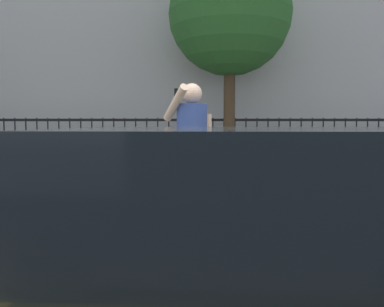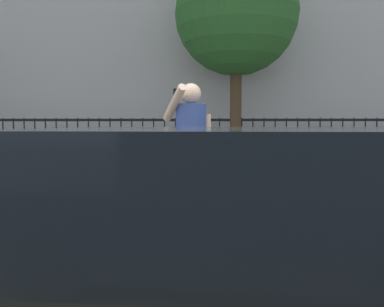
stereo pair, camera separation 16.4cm
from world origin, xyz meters
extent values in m
plane|color=#333338|center=(0.00, 0.00, 0.00)|extent=(60.00, 60.00, 0.00)
cube|color=#9E9B93|center=(0.00, 2.20, 0.07)|extent=(28.00, 4.40, 0.15)
cube|color=#BCB7B2|center=(0.00, 8.50, 4.59)|extent=(28.00, 4.00, 9.19)
cube|color=black|center=(0.00, 5.90, 1.55)|extent=(12.00, 0.04, 0.06)
cylinder|color=black|center=(-4.47, 5.90, 0.80)|extent=(0.03, 0.03, 1.60)
cylinder|color=black|center=(-4.21, 5.90, 0.80)|extent=(0.03, 0.03, 1.60)
cylinder|color=black|center=(-3.96, 5.90, 0.80)|extent=(0.03, 0.03, 1.60)
cylinder|color=black|center=(-3.70, 5.90, 0.80)|extent=(0.03, 0.03, 1.60)
cylinder|color=black|center=(-3.45, 5.90, 0.80)|extent=(0.03, 0.03, 1.60)
cylinder|color=black|center=(-3.19, 5.90, 0.80)|extent=(0.03, 0.03, 1.60)
cylinder|color=black|center=(-2.94, 5.90, 0.80)|extent=(0.03, 0.03, 1.60)
cylinder|color=black|center=(-2.68, 5.90, 0.80)|extent=(0.03, 0.03, 1.60)
cylinder|color=black|center=(-2.43, 5.90, 0.80)|extent=(0.03, 0.03, 1.60)
cylinder|color=black|center=(-2.17, 5.90, 0.80)|extent=(0.03, 0.03, 1.60)
cylinder|color=black|center=(-1.91, 5.90, 0.80)|extent=(0.03, 0.03, 1.60)
cylinder|color=black|center=(-1.66, 5.90, 0.80)|extent=(0.03, 0.03, 1.60)
cylinder|color=black|center=(-1.40, 5.90, 0.80)|extent=(0.03, 0.03, 1.60)
cylinder|color=black|center=(-1.15, 5.90, 0.80)|extent=(0.03, 0.03, 1.60)
cylinder|color=black|center=(-0.89, 5.90, 0.80)|extent=(0.03, 0.03, 1.60)
cylinder|color=black|center=(-0.64, 5.90, 0.80)|extent=(0.03, 0.03, 1.60)
cylinder|color=black|center=(-0.38, 5.90, 0.80)|extent=(0.03, 0.03, 1.60)
cylinder|color=black|center=(-0.13, 5.90, 0.80)|extent=(0.03, 0.03, 1.60)
cylinder|color=black|center=(0.13, 5.90, 0.80)|extent=(0.03, 0.03, 1.60)
cylinder|color=black|center=(0.38, 5.90, 0.80)|extent=(0.03, 0.03, 1.60)
cylinder|color=black|center=(0.64, 5.90, 0.80)|extent=(0.03, 0.03, 1.60)
cylinder|color=black|center=(0.89, 5.90, 0.80)|extent=(0.03, 0.03, 1.60)
cylinder|color=black|center=(1.15, 5.90, 0.80)|extent=(0.03, 0.03, 1.60)
cylinder|color=black|center=(1.40, 5.90, 0.80)|extent=(0.03, 0.03, 1.60)
cylinder|color=black|center=(1.66, 5.90, 0.80)|extent=(0.03, 0.03, 1.60)
cylinder|color=black|center=(1.91, 5.90, 0.80)|extent=(0.03, 0.03, 1.60)
cylinder|color=black|center=(2.17, 5.90, 0.80)|extent=(0.03, 0.03, 1.60)
cylinder|color=black|center=(2.43, 5.90, 0.80)|extent=(0.03, 0.03, 1.60)
cylinder|color=black|center=(2.68, 5.90, 0.80)|extent=(0.03, 0.03, 1.60)
cylinder|color=black|center=(2.94, 5.90, 0.80)|extent=(0.03, 0.03, 1.60)
cylinder|color=black|center=(3.19, 5.90, 0.80)|extent=(0.03, 0.03, 1.60)
cylinder|color=black|center=(3.45, 5.90, 0.80)|extent=(0.03, 0.03, 1.60)
cylinder|color=black|center=(3.70, 5.90, 0.80)|extent=(0.03, 0.03, 1.60)
cylinder|color=black|center=(3.96, 5.90, 0.80)|extent=(0.03, 0.03, 1.60)
cylinder|color=black|center=(4.21, 5.90, 0.80)|extent=(0.03, 0.03, 1.60)
cube|color=black|center=(0.66, -1.67, 1.17)|extent=(2.07, 1.69, 0.55)
cylinder|color=black|center=(-0.45, -0.80, 0.32)|extent=(0.65, 0.25, 0.64)
cylinder|color=beige|center=(0.09, 0.97, 0.55)|extent=(0.15, 0.15, 0.80)
cylinder|color=beige|center=(0.27, 1.06, 0.55)|extent=(0.15, 0.15, 0.80)
cylinder|color=#33478C|center=(0.18, 1.02, 1.32)|extent=(0.46, 0.46, 0.73)
sphere|color=beige|center=(0.18, 1.02, 1.80)|extent=(0.23, 0.23, 0.23)
cylinder|color=beige|center=(0.00, 0.93, 1.69)|extent=(0.31, 0.50, 0.39)
cylinder|color=beige|center=(0.36, 1.11, 1.30)|extent=(0.09, 0.09, 0.56)
cube|color=black|center=(0.02, 1.00, 1.78)|extent=(0.07, 0.04, 0.15)
cube|color=brown|center=(0.41, 1.13, 1.21)|extent=(0.32, 0.27, 0.34)
cube|color=#333338|center=(2.73, 3.26, 0.35)|extent=(0.08, 0.41, 0.40)
cylinder|color=#4C3823|center=(0.97, 5.39, 1.55)|extent=(0.25, 0.25, 3.10)
sphere|color=#2D6628|center=(0.97, 5.39, 3.82)|extent=(2.64, 2.64, 2.64)
camera|label=1|loc=(0.20, -3.54, 1.47)|focal=38.11mm
camera|label=2|loc=(0.37, -3.54, 1.47)|focal=38.11mm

